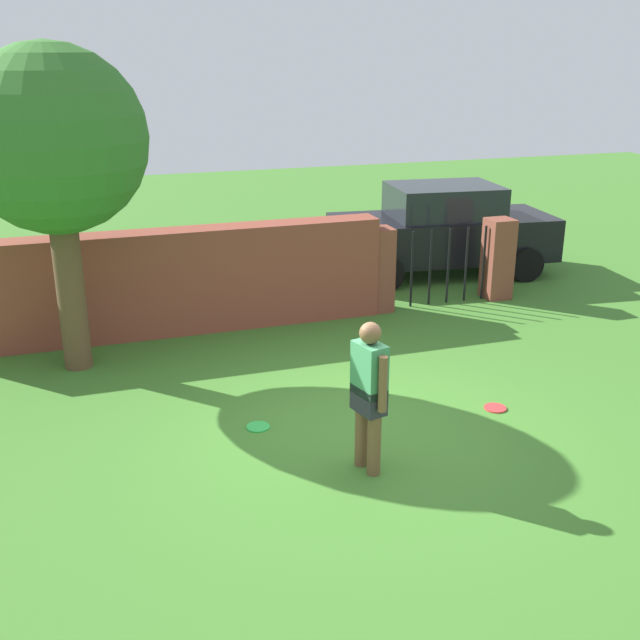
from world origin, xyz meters
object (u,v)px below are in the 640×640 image
Objects in this scene: tree at (54,143)px; frisbee_red at (495,408)px; person at (369,390)px; car at (442,230)px; frisbee_green at (258,427)px.

frisbee_red is at bearing -31.81° from tree.
person is 6.00× the size of frisbee_red.
frisbee_green is (-4.93, -5.17, -0.85)m from car.
car is 16.13× the size of frisbee_green.
tree is 15.72× the size of frisbee_green.
person is 6.00× the size of frisbee_green.
car is at bearing 133.74° from person.
frisbee_green is at bearing -53.00° from tree.
tree is 2.62× the size of person.
frisbee_green is at bearing 171.55° from frisbee_red.
tree is at bearing 148.19° from frisbee_red.
frisbee_red is at bearing -8.45° from frisbee_green.
frisbee_green is (1.91, -2.53, -3.01)m from tree.
car reaches higher than frisbee_green.
tree reaches higher than frisbee_red.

